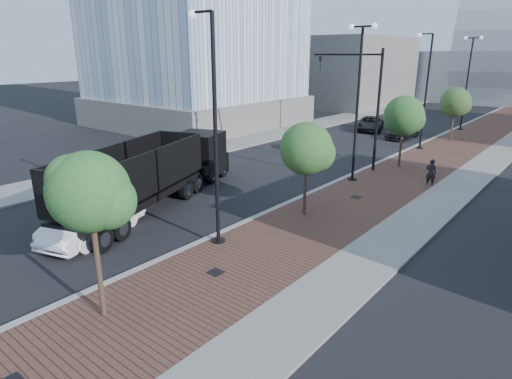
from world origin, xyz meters
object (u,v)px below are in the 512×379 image
Objects in this scene: dump_truck at (173,170)px; white_sedan at (93,219)px; dark_car_mid at (371,124)px; pedestrian at (431,173)px.

dump_truck is 6.38m from white_sedan.
dark_car_mid is at bearing 75.98° from white_sedan.
dark_car_mid is (-0.71, 26.93, -0.73)m from dump_truck.
dump_truck reaches higher than dark_car_mid.
white_sedan is at bearing -104.77° from dark_car_mid.
dump_truck is 7.96× the size of pedestrian.
dark_car_mid is at bearing 71.90° from dump_truck.
dump_truck is 2.60× the size of dark_car_mid.
pedestrian is (8.83, 16.88, -0.00)m from white_sedan.
dark_car_mid is 3.06× the size of pedestrian.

